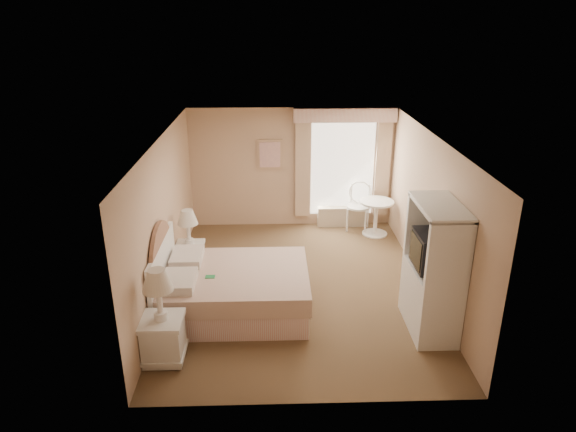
{
  "coord_description": "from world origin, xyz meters",
  "views": [
    {
      "loc": [
        -0.41,
        -7.5,
        4.23
      ],
      "look_at": [
        -0.16,
        0.3,
        1.15
      ],
      "focal_mm": 32.0,
      "sensor_mm": 36.0,
      "label": 1
    }
  ],
  "objects_px": {
    "bed": "(227,289)",
    "round_table": "(376,212)",
    "nightstand_near": "(162,328)",
    "nightstand_far": "(190,250)",
    "cafe_chair": "(359,202)",
    "armoire": "(433,279)"
  },
  "relations": [
    {
      "from": "nightstand_near",
      "to": "nightstand_far",
      "type": "xyz_separation_m",
      "value": [
        -0.0,
        2.42,
        -0.05
      ]
    },
    {
      "from": "nightstand_near",
      "to": "nightstand_far",
      "type": "distance_m",
      "value": 2.42
    },
    {
      "from": "nightstand_far",
      "to": "armoire",
      "type": "height_order",
      "value": "armoire"
    },
    {
      "from": "nightstand_far",
      "to": "cafe_chair",
      "type": "relative_size",
      "value": 1.14
    },
    {
      "from": "nightstand_far",
      "to": "cafe_chair",
      "type": "bearing_deg",
      "value": 30.68
    },
    {
      "from": "nightstand_far",
      "to": "round_table",
      "type": "distance_m",
      "value": 3.87
    },
    {
      "from": "round_table",
      "to": "bed",
      "type": "bearing_deg",
      "value": -134.84
    },
    {
      "from": "nightstand_near",
      "to": "cafe_chair",
      "type": "xyz_separation_m",
      "value": [
        3.23,
        4.34,
        0.1
      ]
    },
    {
      "from": "nightstand_far",
      "to": "cafe_chair",
      "type": "xyz_separation_m",
      "value": [
        3.23,
        1.92,
        0.15
      ]
    },
    {
      "from": "bed",
      "to": "nightstand_near",
      "type": "xyz_separation_m",
      "value": [
        -0.73,
        -1.19,
        0.12
      ]
    },
    {
      "from": "round_table",
      "to": "cafe_chair",
      "type": "relative_size",
      "value": 0.72
    },
    {
      "from": "bed",
      "to": "round_table",
      "type": "xyz_separation_m",
      "value": [
        2.8,
        2.82,
        0.12
      ]
    },
    {
      "from": "bed",
      "to": "nightstand_near",
      "type": "height_order",
      "value": "bed"
    },
    {
      "from": "bed",
      "to": "round_table",
      "type": "height_order",
      "value": "bed"
    },
    {
      "from": "nightstand_near",
      "to": "armoire",
      "type": "distance_m",
      "value": 3.72
    },
    {
      "from": "round_table",
      "to": "armoire",
      "type": "distance_m",
      "value": 3.39
    },
    {
      "from": "nightstand_near",
      "to": "round_table",
      "type": "bearing_deg",
      "value": 48.65
    },
    {
      "from": "nightstand_far",
      "to": "round_table",
      "type": "bearing_deg",
      "value": 24.22
    },
    {
      "from": "nightstand_near",
      "to": "cafe_chair",
      "type": "height_order",
      "value": "nightstand_near"
    },
    {
      "from": "bed",
      "to": "round_table",
      "type": "relative_size",
      "value": 3.04
    },
    {
      "from": "bed",
      "to": "armoire",
      "type": "xyz_separation_m",
      "value": [
        2.93,
        -0.55,
        0.42
      ]
    },
    {
      "from": "bed",
      "to": "cafe_chair",
      "type": "height_order",
      "value": "bed"
    }
  ]
}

